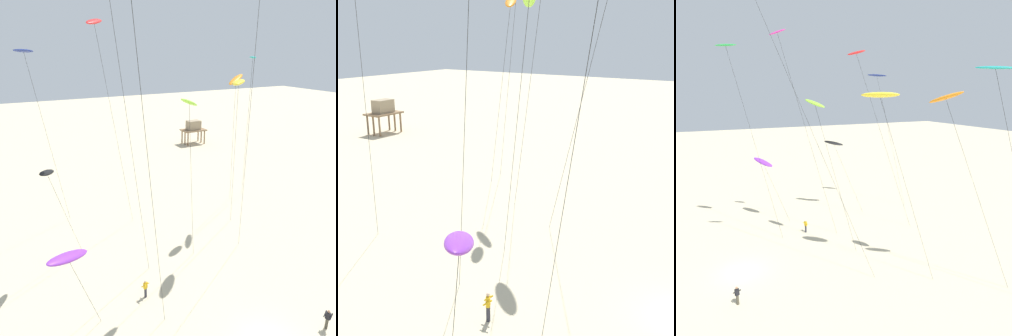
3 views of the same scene
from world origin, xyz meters
TOP-DOWN VIEW (x-y plane):
  - kite_lime at (-1.85, 8.66)m, footprint 4.16×4.46m
  - kite_orange at (8.50, 16.53)m, footprint 5.74×6.15m
  - kite_purple at (-12.35, 4.75)m, footprint 3.93×4.09m
  - kite_flyer_nearest at (-5.88, 8.44)m, footprint 0.70×0.69m
  - stilt_house at (23.05, 48.85)m, footprint 5.19×3.24m

SIDE VIEW (x-z plane):
  - kite_flyer_nearest at x=-5.88m, z-range 0.06..1.73m
  - stilt_house at x=23.05m, z-range 1.09..6.21m
  - kite_purple at x=-12.35m, z-range 3.70..12.58m
  - kite_lime at x=-1.85m, z-range 7.61..24.31m
  - kite_orange at x=8.50m, z-range 7.99..25.41m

